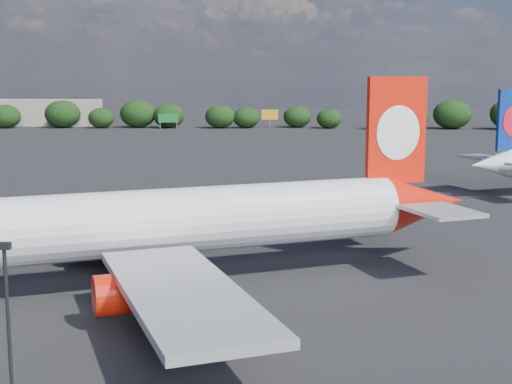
{
  "coord_description": "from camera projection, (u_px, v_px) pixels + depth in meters",
  "views": [
    {
      "loc": [
        18.24,
        -34.44,
        15.6
      ],
      "look_at": [
        16.0,
        12.0,
        8.0
      ],
      "focal_mm": 50.0,
      "sensor_mm": 36.0,
      "label": 1
    }
  ],
  "objects": [
    {
      "name": "ground",
      "position": [
        155.0,
        192.0,
        96.48
      ],
      "size": [
        500.0,
        500.0,
        0.0
      ],
      "primitive_type": "plane",
      "color": "black",
      "rests_on": "ground"
    },
    {
      "name": "qantas_airliner",
      "position": [
        187.0,
        222.0,
        53.69
      ],
      "size": [
        45.61,
        43.92,
        15.54
      ],
      "color": "white",
      "rests_on": "ground"
    },
    {
      "name": "apron_lamp_post",
      "position": [
        9.0,
        334.0,
        29.26
      ],
      "size": [
        0.55,
        0.3,
        8.97
      ],
      "color": "black",
      "rests_on": "ground"
    },
    {
      "name": "terminal_building",
      "position": [
        32.0,
        112.0,
        229.05
      ],
      "size": [
        42.0,
        16.0,
        8.0
      ],
      "color": "gray",
      "rests_on": "ground"
    },
    {
      "name": "highway_sign",
      "position": [
        168.0,
        118.0,
        211.18
      ],
      "size": [
        6.0,
        0.3,
        4.5
      ],
      "color": "#166F2A",
      "rests_on": "ground"
    },
    {
      "name": "billboard_yellow",
      "position": [
        270.0,
        115.0,
        215.55
      ],
      "size": [
        5.0,
        0.3,
        5.5
      ],
      "color": "gold",
      "rests_on": "ground"
    },
    {
      "name": "horizon_treeline",
      "position": [
        269.0,
        116.0,
        213.36
      ],
      "size": [
        205.27,
        15.56,
        9.13
      ],
      "color": "black",
      "rests_on": "ground"
    }
  ]
}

